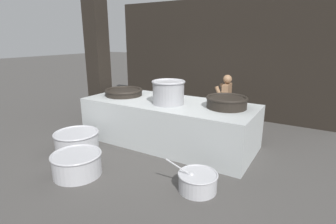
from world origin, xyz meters
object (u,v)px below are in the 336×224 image
Objects in this scene: cook at (226,103)px; prep_bowl_extra at (77,163)px; stock_pot at (168,92)px; giant_wok_near at (124,92)px; giant_wok_far at (227,102)px; prep_bowl_meat at (77,141)px; prep_bowl_vegetables at (198,181)px.

cook reaches higher than prep_bowl_extra.
cook is 1.72× the size of prep_bowl_extra.
cook reaches higher than stock_pot.
giant_wok_near is 1.11× the size of giant_wok_far.
prep_bowl_meat is 1.06m from prep_bowl_extra.
stock_pot reaches higher than prep_bowl_extra.
stock_pot is 1.64m from cook.
giant_wok_far is 1.12m from cook.
prep_bowl_vegetables is at bearing -44.88° from stock_pot.
stock_pot is (-1.20, -0.32, 0.14)m from giant_wok_far.
giant_wok_near is 1.30× the size of stock_pot.
stock_pot is 0.82× the size of prep_bowl_extra.
cook is 1.96× the size of prep_bowl_vegetables.
prep_bowl_extra is (-1.56, -3.31, -0.59)m from cook.
giant_wok_far reaches higher than prep_bowl_vegetables.
cook is (-0.35, 1.02, -0.29)m from giant_wok_far.
cook is at bearing 109.18° from giant_wok_far.
giant_wok_near reaches higher than prep_bowl_extra.
giant_wok_near is 1.22× the size of prep_bowl_vegetables.
giant_wok_far reaches higher than giant_wok_near.
stock_pot is (1.40, -0.16, 0.18)m from giant_wok_near.
prep_bowl_meat is at bearing 139.44° from prep_bowl_extra.
giant_wok_far is 1.90m from prep_bowl_vegetables.
giant_wok_near is at bearing 22.53° from cook.
giant_wok_far is 0.90× the size of prep_bowl_meat.
giant_wok_far is 1.10× the size of prep_bowl_vegetables.
prep_bowl_meat is (-0.12, -1.45, -0.82)m from giant_wok_near.
stock_pot is 0.48× the size of cook.
stock_pot is at bearing 52.59° from cook.
cook is (2.24, 1.18, -0.25)m from giant_wok_near.
prep_bowl_vegetables is at bearing -28.65° from giant_wok_near.
giant_wok_near is 1.42m from stock_pot.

